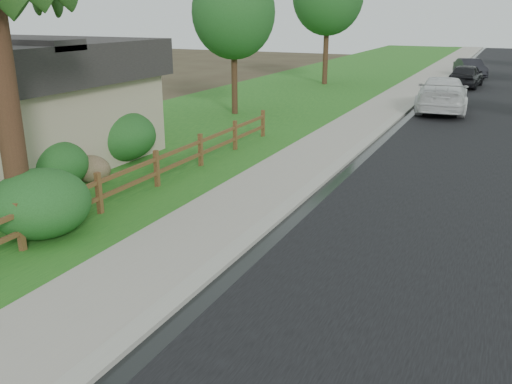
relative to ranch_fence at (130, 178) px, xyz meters
The scene contains 16 objects.
ground 7.37m from the ranch_fence, 60.64° to the right, with size 120.00×120.00×0.00m, color #382C1E.
road 29.76m from the ranch_fence, 74.00° to the left, with size 8.00×90.00×0.02m, color black.
curb 28.88m from the ranch_fence, 82.04° to the left, with size 0.40×90.00×0.12m, color gray.
wet_gutter 28.94m from the ranch_fence, 81.35° to the left, with size 0.50×90.00×0.00m, color black.
sidewalk 28.73m from the ranch_fence, 84.61° to the left, with size 2.20×90.00×0.10m, color gray.
grass_strip 28.62m from the ranch_fence, 88.40° to the left, with size 1.60×90.00×0.06m, color #185419.
lawn_near 28.94m from the ranch_fence, 98.75° to the left, with size 9.00×90.00×0.04m, color #185419.
ranch_fence is the anchor object (origin of this frame).
white_suv 18.56m from the ranch_fence, 72.43° to the left, with size 2.40×5.91×1.71m, color silver.
dark_car_mid 28.49m from the ranch_fence, 78.13° to the left, with size 1.81×4.49×1.53m, color black.
dark_car_far 34.59m from the ranch_fence, 80.68° to the left, with size 1.46×4.20×1.38m, color black.
boulder 2.23m from the ranch_fence, 157.63° to the left, with size 1.21×0.91×0.81m, color brown.
shrub_b 2.75m from the ranch_fence, 96.28° to the right, with size 2.17×2.17×1.52m, color #1E4B1A.
shrub_c 2.62m from the ranch_fence, behind, with size 1.87×1.87×1.35m, color #1E4B1A.
shrub_d 4.30m from the ranch_fence, 132.53° to the left, with size 2.50×2.50×1.70m, color #1E4B1A.
tree_near_left 13.63m from the ranch_fence, 105.16° to the left, with size 3.88×3.88×6.87m.
Camera 1 is at (5.15, -4.44, 4.75)m, focal length 38.00 mm.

